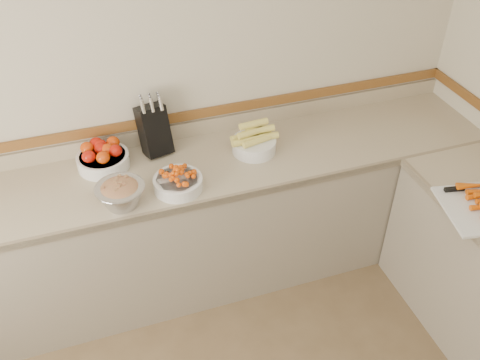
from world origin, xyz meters
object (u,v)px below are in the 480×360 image
object	(u,v)px
cherry_tomato_bowl	(178,181)
corn_bowl	(254,142)
rhubarb_bowl	(121,194)
tomato_bowl	(103,157)
knife_block	(154,129)

from	to	relation	value
cherry_tomato_bowl	corn_bowl	world-z (taller)	corn_bowl
rhubarb_bowl	tomato_bowl	bearing A→B (deg)	96.91
knife_block	cherry_tomato_bowl	distance (m)	0.41
tomato_bowl	cherry_tomato_bowl	world-z (taller)	cherry_tomato_bowl
cherry_tomato_bowl	corn_bowl	bearing A→B (deg)	21.61
cherry_tomato_bowl	corn_bowl	distance (m)	0.55
knife_block	cherry_tomato_bowl	bearing A→B (deg)	-83.94
tomato_bowl	corn_bowl	world-z (taller)	corn_bowl
tomato_bowl	cherry_tomato_bowl	size ratio (longest dim) A/B	1.10
corn_bowl	rhubarb_bowl	xyz separation A→B (m)	(-0.82, -0.24, 0.01)
cherry_tomato_bowl	rhubarb_bowl	distance (m)	0.31
tomato_bowl	rhubarb_bowl	world-z (taller)	rhubarb_bowl
cherry_tomato_bowl	rhubarb_bowl	xyz separation A→B (m)	(-0.31, -0.04, 0.03)
knife_block	cherry_tomato_bowl	size ratio (longest dim) A/B	1.42
tomato_bowl	cherry_tomato_bowl	bearing A→B (deg)	-43.38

